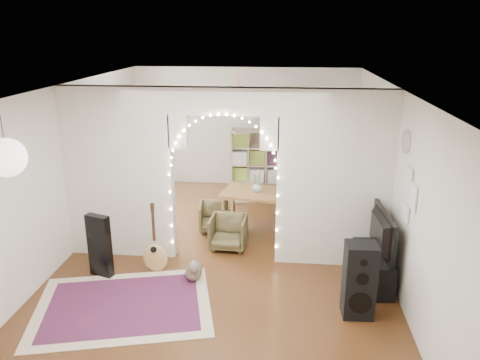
# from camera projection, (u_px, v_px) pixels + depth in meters

# --- Properties ---
(floor) EXTENTS (7.50, 7.50, 0.00)m
(floor) POSITION_uv_depth(u_px,v_px,m) (225.00, 257.00, 7.53)
(floor) COLOR black
(floor) RESTS_ON ground
(ceiling) EXTENTS (5.00, 7.50, 0.02)m
(ceiling) POSITION_uv_depth(u_px,v_px,m) (223.00, 87.00, 6.70)
(ceiling) COLOR white
(ceiling) RESTS_ON wall_back
(wall_back) EXTENTS (5.00, 0.02, 2.70)m
(wall_back) POSITION_uv_depth(u_px,v_px,m) (246.00, 128.00, 10.66)
(wall_back) COLOR silver
(wall_back) RESTS_ON floor
(wall_front) EXTENTS (5.00, 0.02, 2.70)m
(wall_front) POSITION_uv_depth(u_px,v_px,m) (160.00, 324.00, 3.56)
(wall_front) COLOR silver
(wall_front) RESTS_ON floor
(wall_left) EXTENTS (0.02, 7.50, 2.70)m
(wall_left) POSITION_uv_depth(u_px,v_px,m) (67.00, 172.00, 7.35)
(wall_left) COLOR silver
(wall_left) RESTS_ON floor
(wall_right) EXTENTS (0.02, 7.50, 2.70)m
(wall_right) POSITION_uv_depth(u_px,v_px,m) (392.00, 182.00, 6.88)
(wall_right) COLOR silver
(wall_right) RESTS_ON floor
(divider_wall) EXTENTS (5.00, 0.20, 2.70)m
(divider_wall) POSITION_uv_depth(u_px,v_px,m) (224.00, 172.00, 7.09)
(divider_wall) COLOR silver
(divider_wall) RESTS_ON floor
(fairy_lights) EXTENTS (1.64, 0.04, 1.60)m
(fairy_lights) POSITION_uv_depth(u_px,v_px,m) (223.00, 167.00, 6.93)
(fairy_lights) COLOR #FFEABF
(fairy_lights) RESTS_ON divider_wall
(window) EXTENTS (0.04, 1.20, 1.40)m
(window) POSITION_uv_depth(u_px,v_px,m) (109.00, 138.00, 9.00)
(window) COLOR white
(window) RESTS_ON wall_left
(wall_clock) EXTENTS (0.03, 0.31, 0.31)m
(wall_clock) POSITION_uv_depth(u_px,v_px,m) (406.00, 141.00, 6.08)
(wall_clock) COLOR white
(wall_clock) RESTS_ON wall_right
(picture_frames) EXTENTS (0.02, 0.50, 0.70)m
(picture_frames) POSITION_uv_depth(u_px,v_px,m) (409.00, 195.00, 5.88)
(picture_frames) COLOR white
(picture_frames) RESTS_ON wall_right
(paper_lantern) EXTENTS (0.40, 0.40, 0.40)m
(paper_lantern) POSITION_uv_depth(u_px,v_px,m) (7.00, 158.00, 4.74)
(paper_lantern) COLOR white
(paper_lantern) RESTS_ON ceiling
(ceiling_fan) EXTENTS (1.10, 1.10, 0.30)m
(ceiling_fan) POSITION_uv_depth(u_px,v_px,m) (238.00, 91.00, 8.68)
(ceiling_fan) COLOR #BA7D3E
(ceiling_fan) RESTS_ON ceiling
(area_rug) EXTENTS (2.61, 2.20, 0.02)m
(area_rug) POSITION_uv_depth(u_px,v_px,m) (124.00, 305.00, 6.19)
(area_rug) COLOR maroon
(area_rug) RESTS_ON floor
(guitar_case) EXTENTS (0.38, 0.24, 0.95)m
(guitar_case) POSITION_uv_depth(u_px,v_px,m) (100.00, 246.00, 6.82)
(guitar_case) COLOR black
(guitar_case) RESTS_ON floor
(acoustic_guitar) EXTENTS (0.39, 0.19, 0.93)m
(acoustic_guitar) POSITION_uv_depth(u_px,v_px,m) (155.00, 247.00, 6.95)
(acoustic_guitar) COLOR tan
(acoustic_guitar) RESTS_ON floor
(tabby_cat) EXTENTS (0.32, 0.57, 0.38)m
(tabby_cat) POSITION_uv_depth(u_px,v_px,m) (194.00, 270.00, 6.79)
(tabby_cat) COLOR brown
(tabby_cat) RESTS_ON floor
(floor_speaker) EXTENTS (0.40, 0.36, 0.99)m
(floor_speaker) POSITION_uv_depth(u_px,v_px,m) (359.00, 280.00, 5.85)
(floor_speaker) COLOR black
(floor_speaker) RESTS_ON floor
(media_console) EXTENTS (0.47, 1.02, 0.50)m
(media_console) POSITION_uv_depth(u_px,v_px,m) (372.00, 268.00, 6.65)
(media_console) COLOR black
(media_console) RESTS_ON floor
(tv) EXTENTS (0.21, 1.08, 0.62)m
(tv) POSITION_uv_depth(u_px,v_px,m) (376.00, 232.00, 6.48)
(tv) COLOR black
(tv) RESTS_ON media_console
(bookcase) EXTENTS (1.52, 0.93, 1.53)m
(bookcase) POSITION_uv_depth(u_px,v_px,m) (266.00, 164.00, 9.89)
(bookcase) COLOR tan
(bookcase) RESTS_ON floor
(dining_table) EXTENTS (1.32, 1.00, 0.76)m
(dining_table) POSITION_uv_depth(u_px,v_px,m) (257.00, 195.00, 8.28)
(dining_table) COLOR brown
(dining_table) RESTS_ON floor
(flower_vase) EXTENTS (0.21, 0.21, 0.19)m
(flower_vase) POSITION_uv_depth(u_px,v_px,m) (257.00, 186.00, 8.23)
(flower_vase) COLOR silver
(flower_vase) RESTS_ON dining_table
(dining_chair_left) EXTENTS (0.61, 0.62, 0.51)m
(dining_chair_left) POSITION_uv_depth(u_px,v_px,m) (215.00, 217.00, 8.45)
(dining_chair_left) COLOR brown
(dining_chair_left) RESTS_ON floor
(dining_chair_right) EXTENTS (0.61, 0.63, 0.55)m
(dining_chair_right) POSITION_uv_depth(u_px,v_px,m) (228.00, 232.00, 7.77)
(dining_chair_right) COLOR brown
(dining_chair_right) RESTS_ON floor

